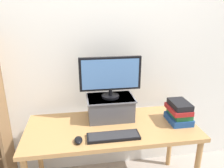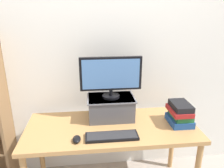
% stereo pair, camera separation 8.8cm
% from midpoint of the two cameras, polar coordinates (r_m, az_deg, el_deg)
% --- Properties ---
extents(back_wall, '(7.00, 0.08, 2.60)m').
position_cam_midpoint_polar(back_wall, '(2.21, -3.08, 8.14)').
color(back_wall, silver).
rests_on(back_wall, ground_plane).
extents(desk, '(1.51, 0.66, 0.73)m').
position_cam_midpoint_polar(desk, '(2.02, -1.31, -12.78)').
color(desk, '#B7844C').
rests_on(desk, ground_plane).
extents(riser_box, '(0.44, 0.30, 0.21)m').
position_cam_midpoint_polar(riser_box, '(2.07, -1.65, -6.00)').
color(riser_box, '#515156').
rests_on(riser_box, desk).
extents(computer_monitor, '(0.56, 0.16, 0.38)m').
position_cam_midpoint_polar(computer_monitor, '(1.96, -1.73, 2.23)').
color(computer_monitor, black).
rests_on(computer_monitor, riser_box).
extents(keyboard, '(0.43, 0.14, 0.02)m').
position_cam_midpoint_polar(keyboard, '(1.81, -1.07, -13.50)').
color(keyboard, black).
rests_on(keyboard, desk).
extents(computer_mouse, '(0.06, 0.10, 0.04)m').
position_cam_midpoint_polar(computer_mouse, '(1.78, -10.23, -14.24)').
color(computer_mouse, black).
rests_on(computer_mouse, desk).
extents(book_stack, '(0.19, 0.25, 0.20)m').
position_cam_midpoint_polar(book_stack, '(2.08, 15.94, -7.11)').
color(book_stack, navy).
rests_on(book_stack, desk).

